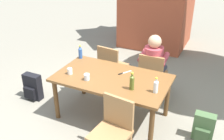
# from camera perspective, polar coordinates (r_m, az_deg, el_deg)

# --- Properties ---
(ground_plane) EXTENTS (24.00, 24.00, 0.00)m
(ground_plane) POSITION_cam_1_polar(r_m,az_deg,el_deg) (4.29, 0.00, -10.01)
(ground_plane) COLOR gray
(dining_table) EXTENTS (1.70, 0.96, 0.72)m
(dining_table) POSITION_cam_1_polar(r_m,az_deg,el_deg) (3.94, 0.00, -2.60)
(dining_table) COLOR brown
(dining_table) RESTS_ON ground_plane
(chair_far_right) EXTENTS (0.46, 0.46, 0.87)m
(chair_far_right) POSITION_cam_1_polar(r_m,az_deg,el_deg) (4.53, 8.71, -0.83)
(chair_far_right) COLOR #A37547
(chair_far_right) RESTS_ON ground_plane
(chair_far_left) EXTENTS (0.48, 0.48, 0.87)m
(chair_far_left) POSITION_cam_1_polar(r_m,az_deg,el_deg) (4.78, -0.18, 1.07)
(chair_far_left) COLOR #A37547
(chair_far_left) RESTS_ON ground_plane
(chair_near_right) EXTENTS (0.49, 0.49, 0.87)m
(chair_near_right) POSITION_cam_1_polar(r_m,az_deg,el_deg) (3.31, 0.28, -12.47)
(chair_near_right) COLOR #A37547
(chair_near_right) RESTS_ON ground_plane
(person_in_white_shirt) EXTENTS (0.47, 0.61, 1.18)m
(person_in_white_shirt) POSITION_cam_1_polar(r_m,az_deg,el_deg) (4.55, 9.22, 1.62)
(person_in_white_shirt) COLOR #B7424C
(person_in_white_shirt) RESTS_ON ground_plane
(bottle_olive) EXTENTS (0.06, 0.06, 0.26)m
(bottle_olive) POSITION_cam_1_polar(r_m,az_deg,el_deg) (3.56, 4.36, -2.66)
(bottle_olive) COLOR #566623
(bottle_olive) RESTS_ON dining_table
(bottle_blue) EXTENTS (0.06, 0.06, 0.24)m
(bottle_blue) POSITION_cam_1_polar(r_m,az_deg,el_deg) (4.49, -6.92, 3.77)
(bottle_blue) COLOR #2D56A3
(bottle_blue) RESTS_ON dining_table
(bottle_clear) EXTENTS (0.06, 0.06, 0.23)m
(bottle_clear) POSITION_cam_1_polar(r_m,az_deg,el_deg) (3.53, 9.54, -3.48)
(bottle_clear) COLOR white
(bottle_clear) RESTS_ON dining_table
(cup_white) EXTENTS (0.08, 0.08, 0.10)m
(cup_white) POSITION_cam_1_polar(r_m,az_deg,el_deg) (4.01, -9.17, -0.25)
(cup_white) COLOR white
(cup_white) RESTS_ON dining_table
(cup_glass) EXTENTS (0.08, 0.08, 0.09)m
(cup_glass) POSITION_cam_1_polar(r_m,az_deg,el_deg) (3.82, -5.52, -1.52)
(cup_glass) COLOR silver
(cup_glass) RESTS_ON dining_table
(table_knife) EXTENTS (0.14, 0.21, 0.01)m
(table_knife) POSITION_cam_1_polar(r_m,az_deg,el_deg) (4.01, 2.61, -0.63)
(table_knife) COLOR silver
(table_knife) RESTS_ON dining_table
(backpack_by_near_side) EXTENTS (0.29, 0.20, 0.42)m
(backpack_by_near_side) POSITION_cam_1_polar(r_m,az_deg,el_deg) (3.97, 19.32, -11.80)
(backpack_by_near_side) COLOR #47663D
(backpack_by_near_side) RESTS_ON ground_plane
(backpack_by_far_side) EXTENTS (0.32, 0.20, 0.47)m
(backpack_by_far_side) POSITION_cam_1_polar(r_m,az_deg,el_deg) (4.81, -16.93, -3.63)
(backpack_by_far_side) COLOR black
(backpack_by_far_side) RESTS_ON ground_plane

